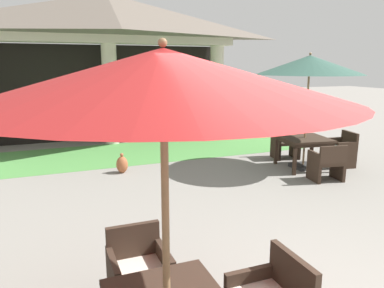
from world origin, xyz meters
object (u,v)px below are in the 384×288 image
(patio_umbrella_near_foreground, at_px, (310,66))
(terracotta_urn, at_px, (122,164))
(patio_chair_near_foreground_south, at_px, (327,163))
(patio_umbrella_mid_right, at_px, (163,79))
(patio_chair_near_foreground_north, at_px, (285,142))
(patio_chair_mid_right_north, at_px, (139,275))
(patio_table_near_foreground, at_px, (305,141))
(patio_chair_near_foreground_east, at_px, (341,150))

(patio_umbrella_near_foreground, xyz_separation_m, terracotta_urn, (-4.09, 1.21, -2.19))
(patio_chair_near_foreground_south, xyz_separation_m, patio_umbrella_mid_right, (-4.72, -3.60, 1.95))
(patio_chair_near_foreground_south, distance_m, patio_umbrella_mid_right, 6.25)
(patio_umbrella_near_foreground, height_order, patio_chair_near_foreground_north, patio_umbrella_near_foreground)
(patio_umbrella_mid_right, bearing_deg, patio_umbrella_near_foreground, 43.10)
(patio_chair_mid_right_north, bearing_deg, patio_table_near_foreground, -142.76)
(patio_table_near_foreground, height_order, patio_chair_near_foreground_east, patio_chair_near_foreground_east)
(patio_umbrella_near_foreground, relative_size, patio_chair_near_foreground_south, 3.37)
(patio_table_near_foreground, xyz_separation_m, patio_chair_near_foreground_east, (0.98, -0.17, -0.25))
(terracotta_urn, bearing_deg, patio_chair_near_foreground_south, -29.14)
(patio_table_near_foreground, xyz_separation_m, patio_chair_near_foreground_north, (0.17, 0.98, -0.22))
(patio_chair_near_foreground_east, bearing_deg, patio_chair_mid_right_north, 130.47)
(terracotta_urn, bearing_deg, patio_chair_mid_right_north, -99.26)
(patio_chair_near_foreground_north, bearing_deg, terracotta_urn, 6.55)
(patio_chair_near_foreground_south, height_order, patio_umbrella_mid_right, patio_umbrella_mid_right)
(patio_chair_near_foreground_north, distance_m, patio_chair_mid_right_north, 6.86)
(patio_chair_near_foreground_south, relative_size, patio_chair_mid_right_north, 0.94)
(patio_chair_mid_right_north, bearing_deg, patio_chair_near_foreground_south, -149.97)
(patio_chair_near_foreground_north, bearing_deg, patio_umbrella_near_foreground, 90.00)
(patio_table_near_foreground, xyz_separation_m, patio_umbrella_near_foreground, (0.00, 0.00, 1.74))
(patio_table_near_foreground, bearing_deg, terracotta_urn, 163.50)
(patio_umbrella_mid_right, bearing_deg, patio_chair_near_foreground_east, 36.92)
(terracotta_urn, bearing_deg, patio_umbrella_mid_right, -97.88)
(patio_umbrella_near_foreground, xyz_separation_m, patio_chair_near_foreground_south, (-0.17, -0.98, -2.00))
(patio_chair_near_foreground_east, xyz_separation_m, terracotta_urn, (-5.07, 1.38, -0.20))
(patio_chair_near_foreground_north, xyz_separation_m, patio_chair_mid_right_north, (-5.05, -4.64, -0.02))
(patio_table_near_foreground, height_order, patio_umbrella_near_foreground, patio_umbrella_near_foreground)
(patio_chair_near_foreground_north, relative_size, patio_chair_mid_right_north, 1.04)
(patio_umbrella_near_foreground, bearing_deg, patio_chair_near_foreground_north, 80.32)
(patio_chair_near_foreground_north, relative_size, terracotta_urn, 1.92)
(patio_chair_near_foreground_east, xyz_separation_m, patio_chair_near_foreground_south, (-1.14, -0.81, -0.01))
(patio_table_near_foreground, distance_m, patio_chair_mid_right_north, 6.11)
(patio_umbrella_mid_right, height_order, patio_chair_mid_right_north, patio_umbrella_mid_right)
(patio_chair_near_foreground_east, relative_size, patio_chair_near_foreground_south, 1.05)
(patio_umbrella_near_foreground, height_order, patio_umbrella_mid_right, patio_umbrella_near_foreground)
(patio_table_near_foreground, relative_size, patio_chair_near_foreground_east, 1.44)
(patio_table_near_foreground, distance_m, patio_umbrella_mid_right, 6.91)
(patio_chair_near_foreground_north, bearing_deg, patio_umbrella_mid_right, 57.36)
(patio_chair_near_foreground_south, distance_m, terracotta_urn, 4.49)
(patio_umbrella_near_foreground, bearing_deg, terracotta_urn, 163.50)
(patio_umbrella_near_foreground, bearing_deg, patio_chair_near_foreground_south, -99.68)
(patio_chair_near_foreground_east, distance_m, patio_chair_mid_right_north, 6.82)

